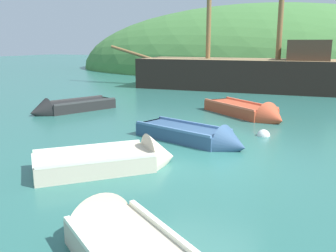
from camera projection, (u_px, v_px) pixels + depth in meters
ground_plane at (205, 159)px, 8.97m from camera, size 120.00×120.00×0.00m
shore_hill at (258, 71)px, 36.65m from camera, size 38.70×22.00×12.68m
sailing_ship at (247, 78)px, 22.14m from camera, size 15.31×4.87×12.45m
rowboat_near_dock at (68, 108)px, 15.06m from camera, size 2.28×3.66×1.02m
rowboat_portside at (122, 249)px, 4.86m from camera, size 3.17×2.54×1.03m
rowboat_outer_right at (118, 162)px, 8.32m from camera, size 3.03×3.11×1.18m
rowboat_far at (197, 138)px, 10.44m from camera, size 3.61×1.95×1.03m
rowboat_center at (249, 113)px, 14.03m from camera, size 3.79×3.15×1.12m
buoy_white at (263, 136)px, 11.20m from camera, size 0.39×0.39×0.39m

